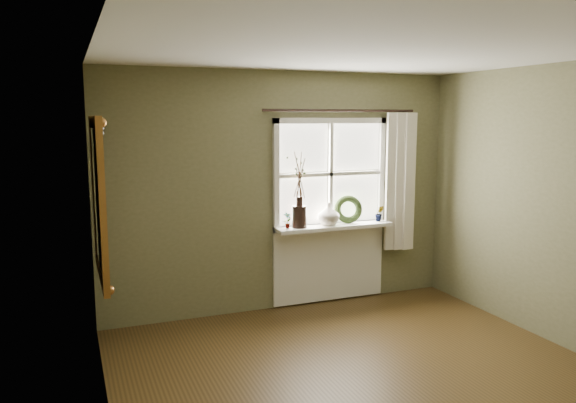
# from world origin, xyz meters

# --- Properties ---
(floor) EXTENTS (4.50, 4.50, 0.00)m
(floor) POSITION_xyz_m (0.00, 0.00, 0.00)
(floor) COLOR #422E14
(floor) RESTS_ON ground
(ceiling) EXTENTS (4.50, 4.50, 0.00)m
(ceiling) POSITION_xyz_m (0.00, 0.00, 2.60)
(ceiling) COLOR silver
(ceiling) RESTS_ON ground
(wall_back) EXTENTS (4.00, 0.10, 2.60)m
(wall_back) POSITION_xyz_m (0.00, 2.30, 1.30)
(wall_back) COLOR #696845
(wall_back) RESTS_ON ground
(wall_left) EXTENTS (0.10, 4.50, 2.60)m
(wall_left) POSITION_xyz_m (-2.05, 0.00, 1.30)
(wall_left) COLOR #696845
(wall_left) RESTS_ON ground
(window_frame) EXTENTS (1.36, 0.06, 1.24)m
(window_frame) POSITION_xyz_m (0.55, 2.23, 1.48)
(window_frame) COLOR white
(window_frame) RESTS_ON wall_back
(window_sill) EXTENTS (1.36, 0.26, 0.04)m
(window_sill) POSITION_xyz_m (0.55, 2.12, 0.90)
(window_sill) COLOR white
(window_sill) RESTS_ON wall_back
(window_apron) EXTENTS (1.36, 0.04, 0.88)m
(window_apron) POSITION_xyz_m (0.55, 2.23, 0.46)
(window_apron) COLOR white
(window_apron) RESTS_ON ground
(dark_jug) EXTENTS (0.21, 0.21, 0.24)m
(dark_jug) POSITION_xyz_m (0.13, 2.12, 1.04)
(dark_jug) COLOR black
(dark_jug) RESTS_ON window_sill
(cream_vase) EXTENTS (0.26, 0.26, 0.25)m
(cream_vase) POSITION_xyz_m (0.48, 2.12, 1.05)
(cream_vase) COLOR beige
(cream_vase) RESTS_ON window_sill
(wreath) EXTENTS (0.35, 0.24, 0.33)m
(wreath) POSITION_xyz_m (0.75, 2.16, 1.04)
(wreath) COLOR #2C3E1B
(wreath) RESTS_ON window_sill
(potted_plant_left) EXTENTS (0.11, 0.09, 0.18)m
(potted_plant_left) POSITION_xyz_m (-0.01, 2.12, 1.01)
(potted_plant_left) COLOR #2C3E1B
(potted_plant_left) RESTS_ON window_sill
(potted_plant_right) EXTENTS (0.12, 0.11, 0.18)m
(potted_plant_right) POSITION_xyz_m (1.13, 2.12, 1.01)
(potted_plant_right) COLOR #2C3E1B
(potted_plant_right) RESTS_ON window_sill
(curtain) EXTENTS (0.36, 0.12, 1.59)m
(curtain) POSITION_xyz_m (1.39, 2.13, 1.37)
(curtain) COLOR beige
(curtain) RESTS_ON wall_back
(curtain_rod) EXTENTS (1.84, 0.03, 0.03)m
(curtain_rod) POSITION_xyz_m (0.65, 2.17, 2.18)
(curtain_rod) COLOR black
(curtain_rod) RESTS_ON wall_back
(gilt_mirror) EXTENTS (0.10, 1.15, 1.37)m
(gilt_mirror) POSITION_xyz_m (-1.96, 1.46, 1.44)
(gilt_mirror) COLOR white
(gilt_mirror) RESTS_ON wall_left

